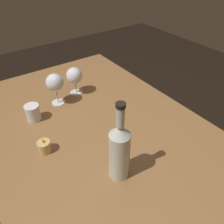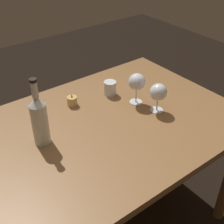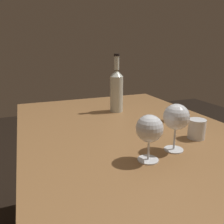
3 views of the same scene
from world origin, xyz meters
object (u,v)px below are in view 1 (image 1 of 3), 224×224
water_tumbler (33,113)px  votive_candle (45,147)px  wine_glass_right (55,83)px  wine_glass_left (74,76)px  wine_bottle (119,150)px

water_tumbler → votive_candle: (-0.22, 0.03, -0.01)m
water_tumbler → votive_candle: bearing=171.5°
votive_candle → wine_glass_right: bearing=-32.8°
wine_glass_left → wine_glass_right: 0.13m
wine_bottle → votive_candle: 0.32m
wine_glass_left → wine_bottle: (-0.56, 0.12, 0.02)m
wine_glass_left → votive_candle: 0.44m
wine_bottle → votive_candle: wine_bottle is taller
wine_glass_left → wine_glass_right: size_ratio=0.91×
wine_bottle → water_tumbler: bearing=16.7°
wine_glass_left → wine_bottle: bearing=167.5°
wine_bottle → water_tumbler: wine_bottle is taller
water_tumbler → wine_glass_left: bearing=-71.2°
wine_glass_left → wine_bottle: 0.58m
wine_glass_right → votive_candle: 0.34m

